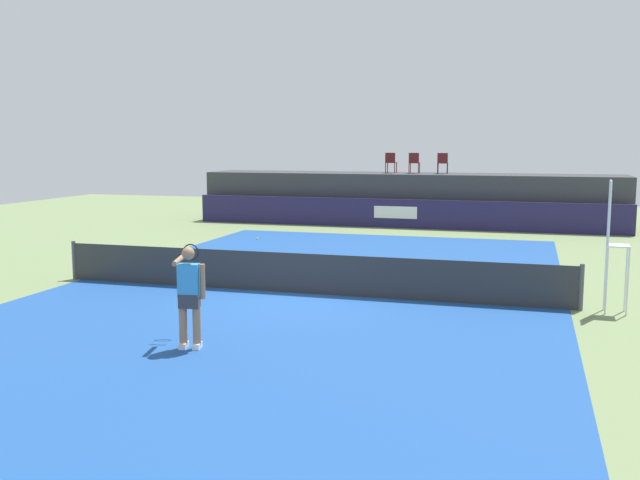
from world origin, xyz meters
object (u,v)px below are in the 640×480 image
spectator_chair_left (414,162)px  umpire_chair (613,237)px  spectator_chair_far_left (391,162)px  net_post_near (74,260)px  tennis_ball (257,238)px  net_post_far (581,287)px  tennis_player (189,293)px  spectator_chair_center (443,162)px

spectator_chair_left → umpire_chair: 16.59m
spectator_chair_far_left → net_post_near: (-5.38, -15.35, -2.19)m
spectator_chair_left → net_post_near: spectator_chair_left is taller
tennis_ball → net_post_far: bearing=-38.6°
spectator_chair_left → net_post_far: bearing=-68.6°
umpire_chair → spectator_chair_left: bearing=113.3°
spectator_chair_left → net_post_near: size_ratio=0.89×
tennis_ball → spectator_chair_far_left: bearing=62.0°
spectator_chair_far_left → net_post_near: bearing=-109.3°
net_post_far → tennis_player: bearing=-144.0°
spectator_chair_far_left → umpire_chair: spectator_chair_far_left is taller
tennis_ball → umpire_chair: bearing=-37.1°
tennis_player → tennis_ball: (-4.00, 13.34, -0.92)m
spectator_chair_far_left → tennis_ball: size_ratio=13.06×
net_post_far → spectator_chair_left: bearing=111.4°
umpire_chair → net_post_far: umpire_chair is taller
spectator_chair_far_left → umpire_chair: bearing=-63.7°
spectator_chair_far_left → spectator_chair_left: bearing=-7.3°
spectator_chair_center → tennis_player: bearing=-95.4°
net_post_near → spectator_chair_left: bearing=67.1°
spectator_chair_far_left → net_post_far: (7.02, -15.35, -2.19)m
net_post_far → spectator_chair_far_left: bearing=114.6°
spectator_chair_far_left → tennis_player: bearing=-89.0°
spectator_chair_far_left → umpire_chair: (7.59, -15.34, -1.11)m
tennis_ball → tennis_player: bearing=-73.3°
spectator_chair_far_left → net_post_far: bearing=-65.4°
spectator_chair_center → tennis_player: size_ratio=0.50×
spectator_chair_center → tennis_ball: (-5.90, -6.77, -2.66)m
umpire_chair → spectator_chair_far_left: bearing=116.3°
spectator_chair_left → spectator_chair_center: size_ratio=1.00×
spectator_chair_left → spectator_chair_center: (1.21, 0.07, 0.00)m
spectator_chair_left → tennis_ball: 8.60m
spectator_chair_left → spectator_chair_far_left: bearing=172.7°
net_post_near → net_post_far: 12.40m
spectator_chair_center → tennis_ball: bearing=-131.1°
tennis_player → net_post_far: bearing=36.0°
tennis_player → net_post_near: bearing=139.9°
tennis_player → spectator_chair_center: bearing=84.6°
umpire_chair → tennis_player: bearing=-146.1°
net_post_near → tennis_player: 7.53m
tennis_player → tennis_ball: tennis_player is taller
spectator_chair_far_left → spectator_chair_center: (2.27, -0.07, 0.00)m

